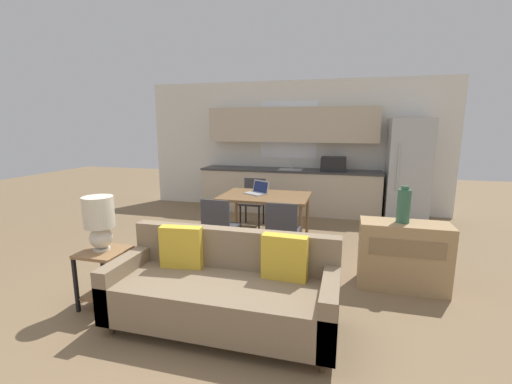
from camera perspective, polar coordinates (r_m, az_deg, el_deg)
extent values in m
plane|color=#7F6647|center=(3.39, -7.85, -20.84)|extent=(20.00, 20.00, 0.00)
cube|color=silver|center=(7.38, 6.06, 7.58)|extent=(6.40, 0.06, 2.70)
cube|color=white|center=(7.34, 5.45, 10.23)|extent=(1.21, 0.01, 1.18)
cube|color=beige|center=(7.16, 5.48, 0.06)|extent=(3.64, 0.62, 0.86)
cube|color=#38383A|center=(7.09, 5.54, 3.64)|extent=(3.67, 0.65, 0.04)
cube|color=#B2B5B7|center=(7.03, 5.76, 3.75)|extent=(0.48, 0.36, 0.01)
cylinder|color=#B7BABC|center=(7.18, 6.00, 4.85)|extent=(0.02, 0.02, 0.24)
cube|color=beige|center=(7.17, 5.87, 11.09)|extent=(3.46, 0.34, 0.70)
cube|color=black|center=(6.93, 12.80, 4.58)|extent=(0.48, 0.36, 0.28)
cube|color=#B7BABC|center=(7.00, 23.94, 3.31)|extent=(0.74, 0.71, 1.92)
cylinder|color=silver|center=(6.59, 22.59, 3.82)|extent=(0.02, 0.02, 0.86)
cube|color=brown|center=(5.23, 1.54, -0.73)|extent=(1.33, 0.94, 0.04)
cylinder|color=brown|center=(5.12, -6.18, -5.33)|extent=(0.05, 0.05, 0.70)
cylinder|color=brown|center=(4.83, 7.39, -6.37)|extent=(0.05, 0.05, 0.70)
cylinder|color=brown|center=(5.86, -3.30, -3.18)|extent=(0.05, 0.05, 0.70)
cylinder|color=brown|center=(5.60, 8.53, -3.94)|extent=(0.05, 0.05, 0.70)
cylinder|color=#3D2D1E|center=(3.44, -22.86, -20.18)|extent=(0.05, 0.05, 0.10)
cylinder|color=#3D2D1E|center=(2.87, 10.90, -26.49)|extent=(0.05, 0.05, 0.10)
cylinder|color=#3D2D1E|center=(3.90, -16.90, -15.94)|extent=(0.05, 0.05, 0.10)
cylinder|color=#3D2D1E|center=(3.40, 11.77, -19.97)|extent=(0.05, 0.05, 0.10)
cube|color=#847056|center=(3.17, -5.74, -17.48)|extent=(2.00, 0.80, 0.35)
cube|color=#847056|center=(3.37, -3.77, -12.11)|extent=(2.00, 0.14, 0.73)
cube|color=#847056|center=(3.55, -20.39, -13.65)|extent=(0.14, 0.80, 0.49)
cube|color=#847056|center=(2.97, 12.22, -18.25)|extent=(0.14, 0.80, 0.49)
cube|color=gold|center=(3.36, -12.30, -8.95)|extent=(0.41, 0.16, 0.40)
cube|color=gold|center=(3.06, 4.79, -10.79)|extent=(0.41, 0.14, 0.40)
cube|color=olive|center=(3.73, -24.05, -9.12)|extent=(0.42, 0.42, 0.03)
cube|color=olive|center=(3.90, -23.54, -15.16)|extent=(0.38, 0.38, 0.02)
cube|color=black|center=(3.82, -27.81, -13.62)|extent=(0.03, 0.03, 0.55)
cube|color=black|center=(3.59, -23.20, -14.83)|extent=(0.03, 0.03, 0.55)
cube|color=black|center=(4.08, -24.15, -11.73)|extent=(0.03, 0.03, 0.55)
cube|color=black|center=(3.86, -19.67, -12.69)|extent=(0.03, 0.03, 0.55)
cylinder|color=silver|center=(3.75, -24.30, -8.63)|extent=(0.16, 0.16, 0.02)
sphere|color=silver|center=(3.72, -24.44, -6.91)|extent=(0.22, 0.22, 0.22)
cylinder|color=beige|center=(3.65, -24.76, -3.03)|extent=(0.29, 0.29, 0.30)
cube|color=tan|center=(4.17, 23.30, -9.68)|extent=(0.94, 0.39, 0.75)
cube|color=olive|center=(3.94, 23.87, -8.65)|extent=(0.75, 0.01, 0.18)
cylinder|color=#336047|center=(4.02, 23.40, -2.18)|extent=(0.14, 0.14, 0.36)
cylinder|color=#336047|center=(3.99, 23.62, 0.64)|extent=(0.08, 0.08, 0.04)
cube|color=#38383D|center=(6.13, -0.65, -1.81)|extent=(0.42, 0.42, 0.04)
cube|color=#38383D|center=(6.27, -0.18, 0.53)|extent=(0.40, 0.03, 0.40)
cylinder|color=black|center=(6.07, -2.62, -4.11)|extent=(0.03, 0.03, 0.40)
cylinder|color=black|center=(5.98, 0.50, -4.33)|extent=(0.03, 0.03, 0.40)
cylinder|color=black|center=(6.38, -1.71, -3.34)|extent=(0.03, 0.03, 0.40)
cylinder|color=black|center=(6.30, 1.26, -3.54)|extent=(0.03, 0.03, 0.40)
cube|color=#38383D|center=(4.71, -5.75, -5.82)|extent=(0.45, 0.45, 0.04)
cube|color=#38383D|center=(4.48, -6.85, -3.82)|extent=(0.40, 0.06, 0.40)
cylinder|color=black|center=(4.86, -3.02, -7.99)|extent=(0.03, 0.03, 0.40)
cylinder|color=black|center=(4.99, -6.67, -7.54)|extent=(0.03, 0.03, 0.40)
cylinder|color=black|center=(4.57, -4.63, -9.29)|extent=(0.03, 0.03, 0.40)
cylinder|color=black|center=(4.71, -8.48, -8.76)|extent=(0.03, 0.03, 0.40)
cube|color=#38383D|center=(4.52, 4.57, -6.55)|extent=(0.43, 0.43, 0.04)
cube|color=#38383D|center=(4.27, 4.22, -4.52)|extent=(0.40, 0.04, 0.40)
cylinder|color=black|center=(4.73, 6.91, -8.63)|extent=(0.03, 0.03, 0.40)
cylinder|color=black|center=(4.77, 2.81, -8.37)|extent=(0.03, 0.03, 0.40)
cylinder|color=black|center=(4.41, 6.40, -10.09)|extent=(0.03, 0.03, 0.40)
cylinder|color=black|center=(4.46, 2.00, -9.79)|extent=(0.03, 0.03, 0.40)
cube|color=#B7BABC|center=(5.30, -0.09, -0.25)|extent=(0.39, 0.35, 0.02)
cube|color=#B7BABC|center=(5.36, 0.82, 0.88)|extent=(0.30, 0.21, 0.20)
cube|color=navy|center=(5.36, 0.76, 0.87)|extent=(0.27, 0.18, 0.17)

